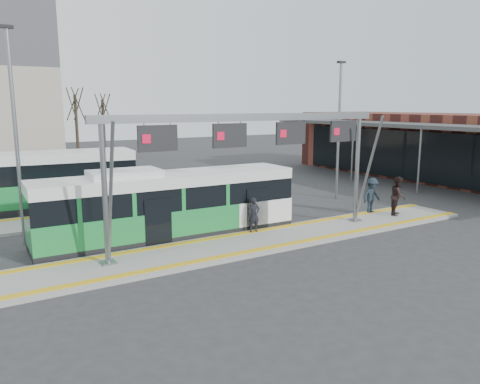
# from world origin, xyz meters

# --- Properties ---
(ground) EXTENTS (120.00, 120.00, 0.00)m
(ground) POSITION_xyz_m (0.00, 0.00, 0.00)
(ground) COLOR #2D2D30
(ground) RESTS_ON ground
(platform_main) EXTENTS (22.00, 3.00, 0.15)m
(platform_main) POSITION_xyz_m (0.00, 0.00, 0.07)
(platform_main) COLOR gray
(platform_main) RESTS_ON ground
(platform_second) EXTENTS (20.00, 3.00, 0.15)m
(platform_second) POSITION_xyz_m (-4.00, 8.00, 0.07)
(platform_second) COLOR gray
(platform_second) RESTS_ON ground
(tactile_main) EXTENTS (22.00, 2.65, 0.02)m
(tactile_main) POSITION_xyz_m (0.00, 0.00, 0.16)
(tactile_main) COLOR gold
(tactile_main) RESTS_ON platform_main
(tactile_second) EXTENTS (20.00, 0.35, 0.02)m
(tactile_second) POSITION_xyz_m (-4.00, 9.15, 0.16)
(tactile_second) COLOR gold
(tactile_second) RESTS_ON platform_second
(gantry) EXTENTS (13.00, 1.68, 5.20)m
(gantry) POSITION_xyz_m (-0.35, 0.25, 4.30)
(gantry) COLOR slate
(gantry) RESTS_ON platform_main
(hero_bus) EXTENTS (11.31, 2.64, 3.09)m
(hero_bus) POSITION_xyz_m (-3.17, 2.72, 1.42)
(hero_bus) COLOR black
(hero_bus) RESTS_ON ground
(bg_bus_green) EXTENTS (12.76, 3.55, 3.15)m
(bg_bus_green) POSITION_xyz_m (-8.31, 11.65, 1.56)
(bg_bus_green) COLOR black
(bg_bus_green) RESTS_ON ground
(passenger_a) EXTENTS (0.57, 0.38, 1.55)m
(passenger_a) POSITION_xyz_m (0.18, 1.10, 0.93)
(passenger_a) COLOR black
(passenger_a) RESTS_ON platform_main
(passenger_b) EXTENTS (1.20, 1.14, 1.96)m
(passenger_b) POSITION_xyz_m (8.28, 0.10, 1.13)
(passenger_b) COLOR black
(passenger_b) RESTS_ON platform_main
(passenger_c) EXTENTS (1.23, 0.77, 1.83)m
(passenger_c) POSITION_xyz_m (7.44, 1.10, 1.06)
(passenger_c) COLOR #1B2631
(passenger_c) RESTS_ON platform_main
(tree_left) EXTENTS (1.40, 1.40, 7.54)m
(tree_left) POSITION_xyz_m (-0.82, 30.35, 5.71)
(tree_left) COLOR #382B21
(tree_left) RESTS_ON ground
(tree_mid) EXTENTS (1.40, 1.40, 7.02)m
(tree_mid) POSITION_xyz_m (2.16, 31.98, 5.32)
(tree_mid) COLOR #382B21
(tree_mid) RESTS_ON ground
(lamp_west) EXTENTS (0.50, 0.25, 8.68)m
(lamp_west) POSITION_xyz_m (-8.67, 4.87, 4.58)
(lamp_west) COLOR slate
(lamp_west) RESTS_ON ground
(lamp_east) EXTENTS (0.50, 0.25, 8.21)m
(lamp_east) POSITION_xyz_m (9.01, 5.40, 4.35)
(lamp_east) COLOR slate
(lamp_east) RESTS_ON ground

